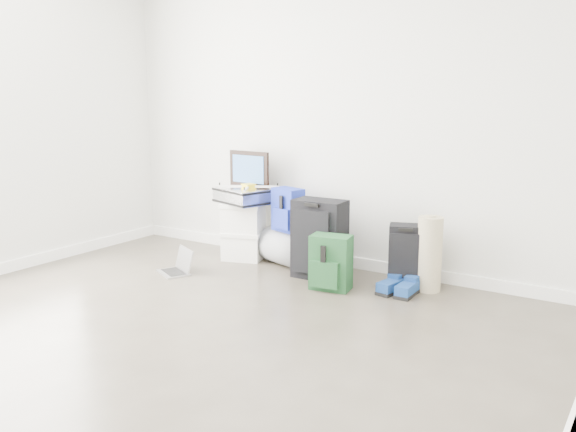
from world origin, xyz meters
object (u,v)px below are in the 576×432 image
Objects in this scene: duffel_bag at (289,248)px; large_suitcase at (319,239)px; briefcase at (243,196)px; carry_on at (409,256)px; laptop at (178,267)px; boxes_stack at (243,231)px.

large_suitcase is (0.40, -0.17, 0.17)m from duffel_bag.
briefcase is 1.64m from carry_on.
briefcase is 0.91× the size of duffel_bag.
duffel_bag is 1.46× the size of laptop.
carry_on is (0.72, 0.16, -0.08)m from large_suitcase.
boxes_stack reaches higher than carry_on.
large_suitcase is at bearing -6.02° from duffel_bag.
large_suitcase is at bearing 172.17° from carry_on.
carry_on is at bearing 47.31° from laptop.
large_suitcase is at bearing 8.69° from briefcase.
carry_on is (1.61, 0.03, -0.35)m from briefcase.
boxes_stack is at bearing -158.75° from duffel_bag.
duffel_bag is (0.48, 0.04, -0.44)m from briefcase.
duffel_bag reaches higher than laptop.
large_suitcase is 0.75m from carry_on.
carry_on is at bearing 16.62° from duffel_bag.
briefcase reaches higher than carry_on.
duffel_bag is at bearing 155.15° from large_suitcase.
boxes_stack is 0.89m from large_suitcase.
boxes_stack is 0.49m from duffel_bag.
large_suitcase is 1.31× the size of carry_on.
laptop is (-0.20, -0.67, -0.55)m from briefcase.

